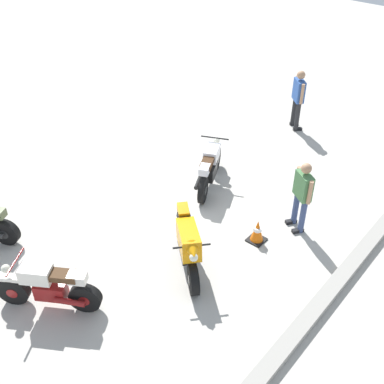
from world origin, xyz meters
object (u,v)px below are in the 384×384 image
Objects in this scene: motorcycle_silver_cruiser at (210,167)px; person_in_blue_shirt at (298,96)px; motorcycle_orange_sportbike at (188,244)px; traffic_cone at (257,231)px; motorcycle_cream_vintage at (48,287)px; person_in_green_shirt at (302,192)px.

motorcycle_silver_cruiser is 1.08× the size of person_in_blue_shirt.
motorcycle_orange_sportbike is 0.90× the size of person_in_blue_shirt.
motorcycle_orange_sportbike is at bearing -125.21° from person_in_blue_shirt.
traffic_cone is (4.96, 2.00, -0.78)m from person_in_blue_shirt.
motorcycle_cream_vintage is 4.35m from traffic_cone.
motorcycle_silver_cruiser is at bearing -138.33° from person_in_blue_shirt.
motorcycle_orange_sportbike is (2.52, 1.47, 0.07)m from motorcycle_silver_cruiser.
person_in_blue_shirt is (-3.99, 0.07, 0.51)m from motorcycle_silver_cruiser.
person_in_blue_shirt is 5.41m from traffic_cone.
motorcycle_silver_cruiser reaches higher than traffic_cone.
motorcycle_cream_vintage is 8.91m from person_in_blue_shirt.
traffic_cone is at bearing 8.73° from person_in_green_shirt.
person_in_green_shirt reaches higher than motorcycle_silver_cruiser.
motorcycle_orange_sportbike is at bearing -175.50° from motorcycle_silver_cruiser.
person_in_green_shirt is (0.02, 2.51, 0.43)m from motorcycle_silver_cruiser.
motorcycle_cream_vintage is at bearing -77.14° from motorcycle_orange_sportbike.
motorcycle_cream_vintage is 0.89× the size of motorcycle_silver_cruiser.
motorcycle_silver_cruiser is 3.65× the size of traffic_cone.
person_in_green_shirt reaches higher than traffic_cone.
motorcycle_silver_cruiser is 2.54m from person_in_green_shirt.
person_in_blue_shirt reaches higher than motorcycle_silver_cruiser.
traffic_cone is at bearing -115.30° from person_in_blue_shirt.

